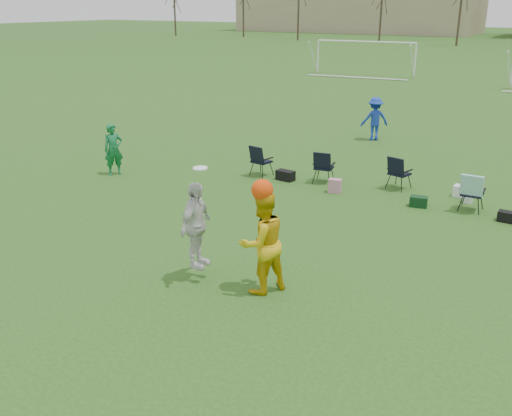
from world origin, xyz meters
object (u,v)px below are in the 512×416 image
Objects in this scene: fielder_green_near at (114,150)px; goal_left at (365,48)px; fielder_blue at (375,119)px; center_contest at (240,235)px.

goal_left reaches higher than fielder_green_near.
fielder_green_near is 0.96× the size of fielder_blue.
fielder_blue is at bearing 99.05° from center_contest.
fielder_green_near is at bearing 149.58° from center_contest.
fielder_green_near is 8.58m from center_contest.
center_contest reaches higher than fielder_blue.
goal_left is (-10.00, 32.94, 0.87)m from center_contest.
fielder_blue reaches higher than fielder_green_near.
center_contest reaches higher than fielder_green_near.
center_contest is at bearing -78.11° from goal_left.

